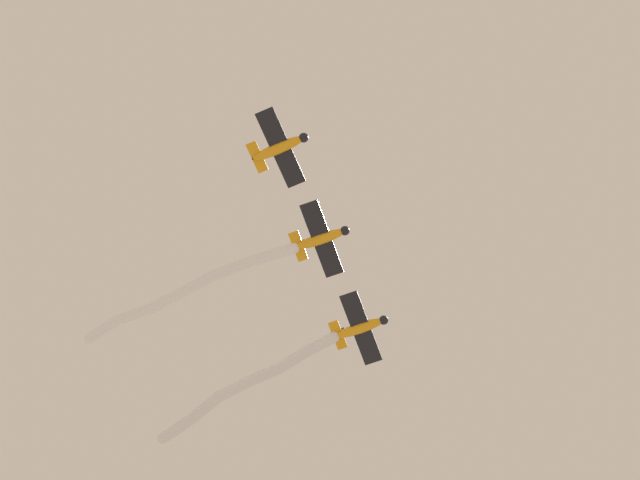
% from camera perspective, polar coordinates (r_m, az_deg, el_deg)
% --- Properties ---
extents(airplane_lead, '(4.45, 5.91, 1.46)m').
position_cam_1_polar(airplane_lead, '(82.87, -1.94, 4.47)').
color(airplane_lead, orange).
extents(airplane_left_wing, '(4.50, 5.93, 1.46)m').
position_cam_1_polar(airplane_left_wing, '(84.95, 0.06, 0.07)').
color(airplane_left_wing, orange).
extents(smoke_trail_left_wing, '(18.09, 2.32, 2.53)m').
position_cam_1_polar(smoke_trail_left_wing, '(87.57, -6.45, -2.46)').
color(smoke_trail_left_wing, white).
extents(airplane_right_wing, '(4.49, 5.93, 1.46)m').
position_cam_1_polar(airplane_right_wing, '(87.05, 1.96, -4.25)').
color(airplane_right_wing, orange).
extents(smoke_trail_right_wing, '(15.64, 1.35, 2.18)m').
position_cam_1_polar(smoke_trail_right_wing, '(88.38, -3.53, -6.99)').
color(smoke_trail_right_wing, white).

